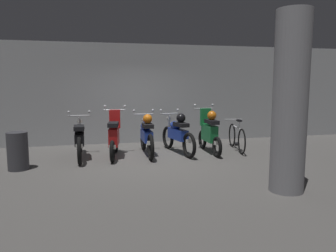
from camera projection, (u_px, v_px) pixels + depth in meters
ground_plane at (150, 159)px, 7.96m from camera, size 80.00×80.00×0.00m
back_wall at (136, 94)px, 10.18m from camera, size 16.00×0.30×3.06m
motorbike_slot_0 at (80, 139)px, 8.04m from camera, size 0.59×1.95×1.15m
motorbike_slot_1 at (114, 136)px, 8.20m from camera, size 0.58×1.68×1.29m
motorbike_slot_2 at (147, 135)px, 8.44m from camera, size 0.59×1.95×1.15m
motorbike_slot_3 at (178, 134)px, 8.63m from camera, size 0.63×1.93×1.15m
motorbike_slot_4 at (209, 132)px, 8.70m from camera, size 0.59×1.68×1.29m
bicycle at (237, 137)px, 9.03m from camera, size 0.50×1.71×0.89m
support_pillar at (290, 103)px, 5.45m from camera, size 0.58×0.58×3.06m
trash_bin at (18, 151)px, 6.98m from camera, size 0.43×0.43×0.82m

